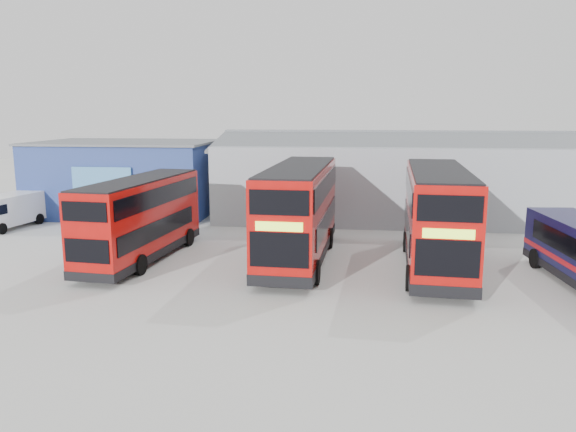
{
  "coord_description": "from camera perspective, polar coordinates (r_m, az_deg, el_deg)",
  "views": [
    {
      "loc": [
        2.06,
        -20.15,
        7.23
      ],
      "look_at": [
        -1.17,
        6.97,
        2.1
      ],
      "focal_mm": 35.0,
      "sensor_mm": 36.0,
      "label": 1
    }
  ],
  "objects": [
    {
      "name": "ground_plane",
      "position": [
        21.5,
        0.9,
        -9.01
      ],
      "size": [
        120.0,
        120.0,
        0.0
      ],
      "primitive_type": "plane",
      "color": "#AEAEA8",
      "rests_on": "ground"
    },
    {
      "name": "office_block",
      "position": [
        41.64,
        -15.98,
        3.81
      ],
      "size": [
        12.3,
        8.32,
        5.12
      ],
      "color": "navy",
      "rests_on": "ground"
    },
    {
      "name": "maintenance_shed",
      "position": [
        40.85,
        15.14,
        3.76
      ],
      "size": [
        30.5,
        12.0,
        5.89
      ],
      "color": "#91969F",
      "rests_on": "ground"
    },
    {
      "name": "double_decker_left",
      "position": [
        28.19,
        -14.72,
        -0.39
      ],
      "size": [
        3.19,
        9.7,
        4.03
      ],
      "rotation": [
        0.0,
        0.0,
        3.05
      ],
      "color": "#B10D0A",
      "rests_on": "ground"
    },
    {
      "name": "double_decker_centre",
      "position": [
        27.16,
        1.13,
        0.22
      ],
      "size": [
        3.17,
        11.13,
        4.66
      ],
      "rotation": [
        0.0,
        0.0,
        -0.04
      ],
      "color": "#B10D0A",
      "rests_on": "ground"
    },
    {
      "name": "double_decker_right",
      "position": [
        26.77,
        14.88,
        -0.31
      ],
      "size": [
        3.37,
        11.12,
        4.64
      ],
      "rotation": [
        0.0,
        0.0,
        -0.07
      ],
      "color": "#B10D0A",
      "rests_on": "ground"
    },
    {
      "name": "panel_van",
      "position": [
        39.01,
        -26.6,
        0.56
      ],
      "size": [
        2.63,
        5.02,
        2.09
      ],
      "rotation": [
        0.0,
        0.0,
        -0.15
      ],
      "color": "white",
      "rests_on": "ground"
    }
  ]
}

